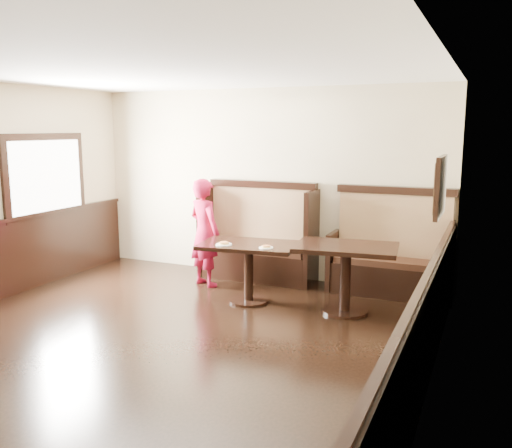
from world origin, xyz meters
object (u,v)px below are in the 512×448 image
Objects in this scene: booth_neighbor at (391,259)px; table_main at (249,257)px; booth_main at (259,243)px; table_neighbor at (346,262)px; child at (205,232)px.

booth_neighbor is 1.27× the size of table_main.
booth_main is 1.36× the size of table_neighbor.
booth_neighbor is at bearing 26.45° from table_main.
table_main is at bearing -73.05° from booth_main.
child is (-0.88, 0.44, 0.17)m from table_main.
table_main is 1.00m from child.
table_main is (0.33, -1.10, 0.07)m from booth_main.
table_main is 0.85× the size of child.
booth_main is at bearing 179.95° from booth_neighbor.
table_neighbor is (1.58, -1.00, 0.10)m from booth_main.
child is at bearing -165.23° from booth_neighbor.
table_neighbor is (-0.37, -1.00, 0.15)m from booth_neighbor.
booth_neighbor is 1.96m from table_main.
child reaches higher than booth_neighbor.
table_main is (-1.62, -1.10, 0.11)m from booth_neighbor.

